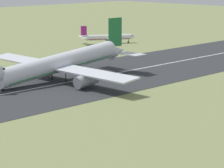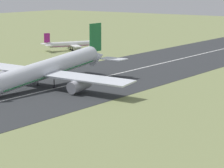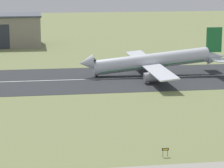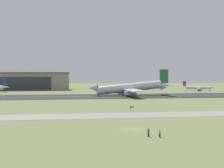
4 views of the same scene
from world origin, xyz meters
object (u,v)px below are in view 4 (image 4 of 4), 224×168
object	(u,v)px
airplane_landing	(130,88)
spectator_left	(149,132)
spectator_right	(160,133)
airplane_parked_west	(198,88)
runway_sign	(132,108)

from	to	relation	value
airplane_landing	spectator_left	bearing A→B (deg)	-99.91
spectator_right	spectator_left	bearing A→B (deg)	158.60
airplane_parked_west	spectator_right	world-z (taller)	airplane_parked_west
runway_sign	spectator_right	bearing A→B (deg)	-94.86
airplane_landing	spectator_left	world-z (taller)	airplane_landing
spectator_left	spectator_right	world-z (taller)	spectator_left
airplane_landing	airplane_parked_west	bearing A→B (deg)	35.77
spectator_right	runway_sign	bearing A→B (deg)	85.14
runway_sign	spectator_left	size ratio (longest dim) A/B	0.98
airplane_landing	runway_sign	distance (m)	83.59
runway_sign	airplane_landing	bearing A→B (deg)	78.83
runway_sign	spectator_left	distance (m)	46.42
airplane_parked_west	runway_sign	world-z (taller)	airplane_parked_west
runway_sign	spectator_left	bearing A→B (deg)	-97.64
airplane_parked_west	spectator_left	world-z (taller)	airplane_parked_west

